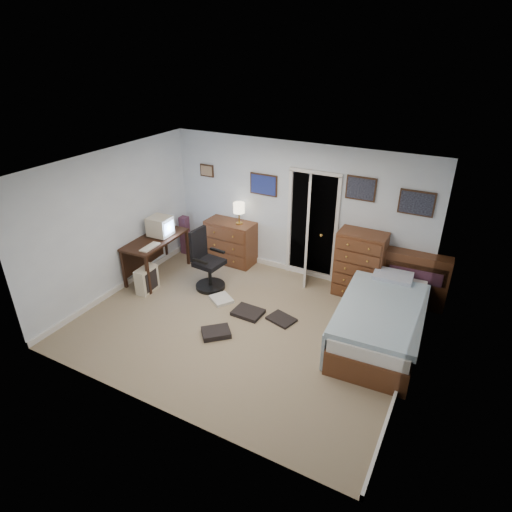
% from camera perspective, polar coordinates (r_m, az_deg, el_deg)
% --- Properties ---
extents(floor, '(5.00, 4.00, 0.02)m').
position_cam_1_polar(floor, '(6.89, -1.84, -9.11)').
color(floor, gray).
rests_on(floor, ground).
extents(computer_desk, '(0.69, 1.36, 0.77)m').
position_cam_1_polar(computer_desk, '(8.22, -13.69, 1.28)').
color(computer_desk, black).
rests_on(computer_desk, floor).
extents(crt_monitor, '(0.42, 0.39, 0.37)m').
position_cam_1_polar(crt_monitor, '(8.10, -12.65, 3.89)').
color(crt_monitor, beige).
rests_on(crt_monitor, computer_desk).
extents(keyboard, '(0.18, 0.42, 0.02)m').
position_cam_1_polar(keyboard, '(7.74, -13.97, 1.17)').
color(keyboard, beige).
rests_on(keyboard, computer_desk).
extents(pc_tower, '(0.23, 0.44, 0.46)m').
position_cam_1_polar(pc_tower, '(7.85, -14.35, -3.05)').
color(pc_tower, beige).
rests_on(pc_tower, floor).
extents(office_chair, '(0.58, 0.58, 1.11)m').
position_cam_1_polar(office_chair, '(7.69, -6.59, -1.32)').
color(office_chair, black).
rests_on(office_chair, floor).
extents(media_stack, '(0.17, 0.17, 0.81)m').
position_cam_1_polar(media_stack, '(9.03, -9.44, 2.78)').
color(media_stack, maroon).
rests_on(media_stack, floor).
extents(low_dresser, '(0.98, 0.51, 0.87)m').
position_cam_1_polar(low_dresser, '(8.55, -3.36, 1.90)').
color(low_dresser, '#592D1C').
rests_on(low_dresser, floor).
extents(table_lamp, '(0.22, 0.22, 0.42)m').
position_cam_1_polar(table_lamp, '(8.16, -2.29, 6.34)').
color(table_lamp, gold).
rests_on(table_lamp, low_dresser).
extents(doorway, '(0.96, 1.12, 2.05)m').
position_cam_1_polar(doorway, '(8.09, 8.26, 4.57)').
color(doorway, black).
rests_on(doorway, floor).
extents(tall_dresser, '(0.80, 0.47, 1.18)m').
position_cam_1_polar(tall_dresser, '(7.56, 13.66, -1.09)').
color(tall_dresser, '#592D1C').
rests_on(tall_dresser, floor).
extents(headboard_bookcase, '(1.06, 0.32, 0.94)m').
position_cam_1_polar(headboard_bookcase, '(7.58, 20.43, -2.82)').
color(headboard_bookcase, '#592D1C').
rests_on(headboard_bookcase, floor).
extents(bed, '(1.28, 2.23, 0.71)m').
position_cam_1_polar(bed, '(6.63, 16.16, -8.30)').
color(bed, '#592D1C').
rests_on(bed, floor).
extents(wall_posters, '(4.38, 0.04, 0.60)m').
position_cam_1_polar(wall_posters, '(7.51, 9.43, 8.76)').
color(wall_posters, '#331E11').
rests_on(wall_posters, floor).
extents(floor_clutter, '(1.65, 1.35, 0.08)m').
position_cam_1_polar(floor_clutter, '(6.98, -2.36, -8.16)').
color(floor_clutter, black).
rests_on(floor_clutter, floor).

